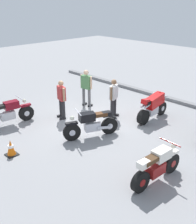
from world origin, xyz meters
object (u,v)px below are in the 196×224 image
(traffic_cone, at_px, (11,148))
(person_in_white_shirt, at_px, (114,96))
(motorcycle_maroon_cruiser, at_px, (8,113))
(person_in_red_shirt, at_px, (62,97))
(motorcycle_black_cruiser, at_px, (91,124))
(motorcycle_cream_vintage, at_px, (157,166))
(motorcycle_red_sportbike, at_px, (153,106))
(person_in_green_shirt, at_px, (86,86))

(traffic_cone, bearing_deg, person_in_white_shirt, 87.38)
(motorcycle_maroon_cruiser, distance_m, person_in_white_shirt, 4.31)
(person_in_white_shirt, distance_m, person_in_red_shirt, 2.17)
(motorcycle_maroon_cruiser, xyz_separation_m, person_in_white_shirt, (2.37, 3.58, 0.42))
(motorcycle_black_cruiser, height_order, person_in_red_shirt, person_in_red_shirt)
(motorcycle_maroon_cruiser, xyz_separation_m, motorcycle_cream_vintage, (6.21, 1.15, -0.03))
(motorcycle_maroon_cruiser, distance_m, motorcycle_cream_vintage, 6.32)
(person_in_white_shirt, height_order, person_in_red_shirt, person_in_white_shirt)
(motorcycle_red_sportbike, bearing_deg, person_in_green_shirt, 105.87)
(person_in_white_shirt, bearing_deg, traffic_cone, -113.30)
(motorcycle_red_sportbike, distance_m, motorcycle_black_cruiser, 3.00)
(motorcycle_red_sportbike, relative_size, traffic_cone, 3.69)
(person_in_red_shirt, bearing_deg, person_in_white_shirt, 154.49)
(person_in_green_shirt, bearing_deg, motorcycle_black_cruiser, -136.67)
(motorcycle_maroon_cruiser, height_order, traffic_cone, motorcycle_maroon_cruiser)
(motorcycle_maroon_cruiser, distance_m, traffic_cone, 2.42)
(motorcycle_red_sportbike, distance_m, motorcycle_maroon_cruiser, 5.89)
(motorcycle_maroon_cruiser, distance_m, person_in_red_shirt, 2.21)
(motorcycle_red_sportbike, xyz_separation_m, traffic_cone, (-1.53, -5.64, -0.33))
(person_in_red_shirt, bearing_deg, motorcycle_maroon_cruiser, -9.56)
(motorcycle_maroon_cruiser, distance_m, person_in_green_shirt, 3.70)
(person_in_green_shirt, bearing_deg, person_in_white_shirt, -98.90)
(motorcycle_black_cruiser, height_order, person_in_green_shirt, person_in_green_shirt)
(motorcycle_red_sportbike, relative_size, motorcycle_cream_vintage, 1.00)
(motorcycle_red_sportbike, relative_size, motorcycle_maroon_cruiser, 0.94)
(motorcycle_red_sportbike, height_order, motorcycle_cream_vintage, motorcycle_red_sportbike)
(person_in_green_shirt, relative_size, traffic_cone, 3.28)
(person_in_green_shirt, height_order, traffic_cone, person_in_green_shirt)
(motorcycle_maroon_cruiser, bearing_deg, person_in_white_shirt, -26.33)
(traffic_cone, bearing_deg, person_in_red_shirt, 112.11)
(person_in_white_shirt, height_order, traffic_cone, person_in_white_shirt)
(motorcycle_maroon_cruiser, bearing_deg, motorcycle_red_sportbike, -31.64)
(person_in_white_shirt, bearing_deg, person_in_green_shirt, 158.18)
(motorcycle_black_cruiser, bearing_deg, person_in_white_shirt, -137.32)
(person_in_red_shirt, bearing_deg, traffic_cone, 38.09)
(motorcycle_maroon_cruiser, relative_size, person_in_green_shirt, 1.20)
(motorcycle_maroon_cruiser, relative_size, traffic_cone, 3.94)
(motorcycle_red_sportbike, distance_m, person_in_green_shirt, 3.24)
(motorcycle_red_sportbike, bearing_deg, motorcycle_black_cruiser, 166.17)
(motorcycle_cream_vintage, xyz_separation_m, person_in_green_shirt, (-5.58, 2.47, 0.51))
(motorcycle_cream_vintage, bearing_deg, person_in_red_shirt, 84.94)
(motorcycle_cream_vintage, bearing_deg, motorcycle_black_cruiser, 84.53)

